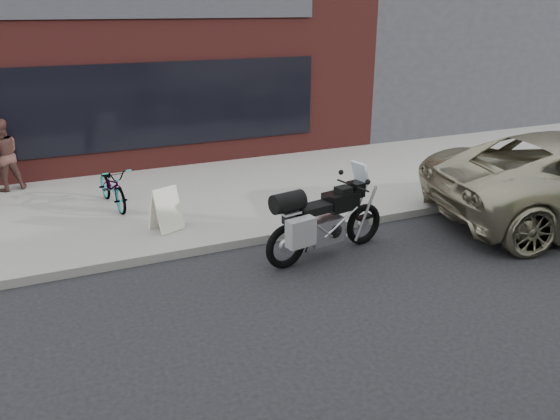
{
  "coord_description": "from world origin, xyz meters",
  "views": [
    {
      "loc": [
        -3.59,
        -4.13,
        3.92
      ],
      "look_at": [
        -0.32,
        3.36,
        0.85
      ],
      "focal_mm": 35.0,
      "sensor_mm": 36.0,
      "label": 1
    }
  ],
  "objects_px": {
    "sandwich_sign": "(165,209)",
    "cafe_patron_left": "(3,155)",
    "bicycle_front": "(113,186)",
    "motorcycle": "(320,221)"
  },
  "relations": [
    {
      "from": "sandwich_sign",
      "to": "cafe_patron_left",
      "type": "distance_m",
      "value": 4.5
    },
    {
      "from": "sandwich_sign",
      "to": "cafe_patron_left",
      "type": "relative_size",
      "value": 0.5
    },
    {
      "from": "bicycle_front",
      "to": "cafe_patron_left",
      "type": "height_order",
      "value": "cafe_patron_left"
    },
    {
      "from": "motorcycle",
      "to": "sandwich_sign",
      "type": "height_order",
      "value": "motorcycle"
    },
    {
      "from": "bicycle_front",
      "to": "sandwich_sign",
      "type": "xyz_separation_m",
      "value": [
        0.69,
        -1.61,
        -0.03
      ]
    },
    {
      "from": "sandwich_sign",
      "to": "cafe_patron_left",
      "type": "bearing_deg",
      "value": 104.3
    },
    {
      "from": "motorcycle",
      "to": "cafe_patron_left",
      "type": "xyz_separation_m",
      "value": [
        -4.79,
        5.48,
        0.28
      ]
    },
    {
      "from": "motorcycle",
      "to": "cafe_patron_left",
      "type": "height_order",
      "value": "cafe_patron_left"
    },
    {
      "from": "motorcycle",
      "to": "bicycle_front",
      "type": "height_order",
      "value": "motorcycle"
    },
    {
      "from": "bicycle_front",
      "to": "cafe_patron_left",
      "type": "distance_m",
      "value": 2.83
    }
  ]
}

